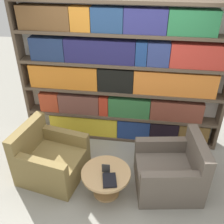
# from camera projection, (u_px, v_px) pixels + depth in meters

# --- Properties ---
(ground_plane) EXTENTS (14.00, 14.00, 0.00)m
(ground_plane) POSITION_uv_depth(u_px,v_px,m) (109.00, 197.00, 3.72)
(ground_plane) COLOR gray
(bookshelf) EXTENTS (3.36, 0.30, 2.40)m
(bookshelf) POSITION_uv_depth(u_px,v_px,m) (122.00, 78.00, 4.27)
(bookshelf) COLOR silver
(bookshelf) RESTS_ON ground_plane
(armchair_left) EXTENTS (1.03, 0.97, 0.84)m
(armchair_left) POSITION_uv_depth(u_px,v_px,m) (50.00, 160.00, 3.95)
(armchair_left) COLOR olive
(armchair_left) RESTS_ON ground_plane
(armchair_right) EXTENTS (1.00, 0.94, 0.84)m
(armchair_right) POSITION_uv_depth(u_px,v_px,m) (171.00, 172.00, 3.74)
(armchair_right) COLOR brown
(armchair_right) RESTS_ON ground_plane
(coffee_table) EXTENTS (0.68, 0.68, 0.40)m
(coffee_table) POSITION_uv_depth(u_px,v_px,m) (106.00, 178.00, 3.64)
(coffee_table) COLOR tan
(coffee_table) RESTS_ON ground_plane
(table_sign) EXTENTS (0.11, 0.06, 0.14)m
(table_sign) POSITION_uv_depth(u_px,v_px,m) (106.00, 169.00, 3.54)
(table_sign) COLOR black
(table_sign) RESTS_ON coffee_table
(stray_book) EXTENTS (0.23, 0.28, 0.03)m
(stray_book) POSITION_uv_depth(u_px,v_px,m) (110.00, 180.00, 3.43)
(stray_book) COLOR black
(stray_book) RESTS_ON coffee_table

